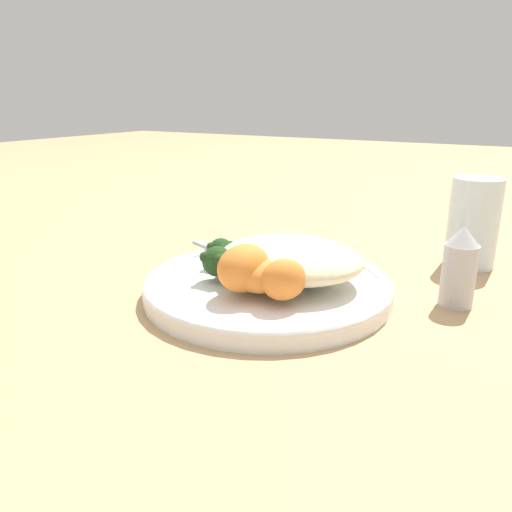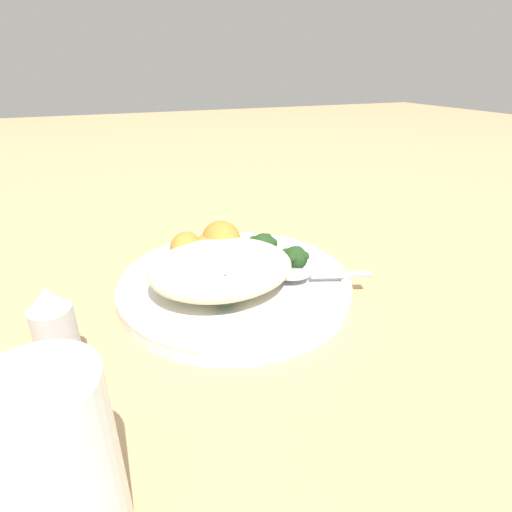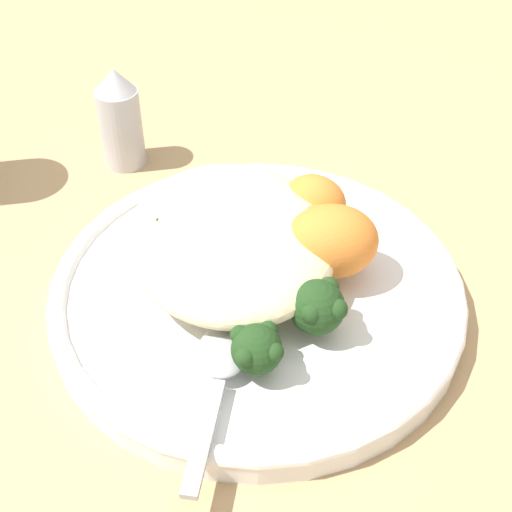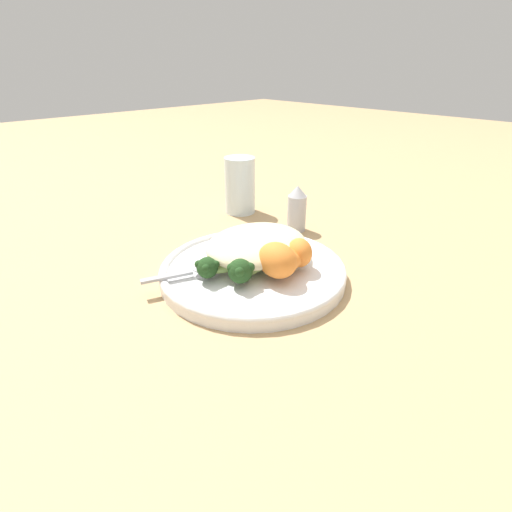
{
  "view_description": "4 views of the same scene",
  "coord_description": "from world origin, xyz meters",
  "px_view_note": "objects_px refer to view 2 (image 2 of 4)",
  "views": [
    {
      "loc": [
        -0.24,
        0.42,
        0.21
      ],
      "look_at": [
        0.02,
        -0.03,
        0.04
      ],
      "focal_mm": 35.0,
      "sensor_mm": 36.0,
      "label": 1
    },
    {
      "loc": [
        -0.13,
        -0.4,
        0.24
      ],
      "look_at": [
        0.02,
        -0.03,
        0.04
      ],
      "focal_mm": 28.0,
      "sensor_mm": 36.0,
      "label": 2
    },
    {
      "loc": [
        0.32,
        -0.09,
        0.34
      ],
      "look_at": [
        0.01,
        -0.02,
        0.05
      ],
      "focal_mm": 50.0,
      "sensor_mm": 36.0,
      "label": 3
    },
    {
      "loc": [
        0.35,
        0.35,
        0.29
      ],
      "look_at": [
        0.0,
        -0.01,
        0.04
      ],
      "focal_mm": 28.0,
      "sensor_mm": 36.0,
      "label": 4
    }
  ],
  "objects_px": {
    "broccoli_stalk_2": "(272,261)",
    "water_glass": "(57,466)",
    "spoon": "(300,274)",
    "salt_shaker": "(56,334)",
    "broccoli_stalk_0": "(220,281)",
    "plate": "(238,282)",
    "quinoa_mound": "(221,267)",
    "broccoli_stalk_1": "(242,273)",
    "broccoli_stalk_3": "(254,250)",
    "sweet_potato_chunk_2": "(186,249)",
    "sweet_potato_chunk_1": "(219,241)",
    "sweet_potato_chunk_0": "(215,249)"
  },
  "relations": [
    {
      "from": "broccoli_stalk_1",
      "to": "sweet_potato_chunk_2",
      "type": "relative_size",
      "value": 1.63
    },
    {
      "from": "broccoli_stalk_0",
      "to": "sweet_potato_chunk_2",
      "type": "distance_m",
      "value": 0.08
    },
    {
      "from": "sweet_potato_chunk_2",
      "to": "quinoa_mound",
      "type": "bearing_deg",
      "value": -68.53
    },
    {
      "from": "quinoa_mound",
      "to": "water_glass",
      "type": "bearing_deg",
      "value": -126.58
    },
    {
      "from": "broccoli_stalk_1",
      "to": "broccoli_stalk_3",
      "type": "height_order",
      "value": "broccoli_stalk_3"
    },
    {
      "from": "broccoli_stalk_2",
      "to": "salt_shaker",
      "type": "bearing_deg",
      "value": -144.95
    },
    {
      "from": "sweet_potato_chunk_0",
      "to": "salt_shaker",
      "type": "xyz_separation_m",
      "value": [
        -0.17,
        -0.11,
        0.0
      ]
    },
    {
      "from": "broccoli_stalk_2",
      "to": "sweet_potato_chunk_2",
      "type": "xyz_separation_m",
      "value": [
        -0.09,
        0.05,
        0.01
      ]
    },
    {
      "from": "broccoli_stalk_0",
      "to": "broccoli_stalk_3",
      "type": "xyz_separation_m",
      "value": [
        0.06,
        0.06,
        -0.0
      ]
    },
    {
      "from": "broccoli_stalk_0",
      "to": "broccoli_stalk_2",
      "type": "relative_size",
      "value": 1.03
    },
    {
      "from": "broccoli_stalk_0",
      "to": "sweet_potato_chunk_0",
      "type": "distance_m",
      "value": 0.08
    },
    {
      "from": "spoon",
      "to": "salt_shaker",
      "type": "distance_m",
      "value": 0.25
    },
    {
      "from": "broccoli_stalk_0",
      "to": "broccoli_stalk_1",
      "type": "relative_size",
      "value": 1.73
    },
    {
      "from": "quinoa_mound",
      "to": "spoon",
      "type": "bearing_deg",
      "value": -13.39
    },
    {
      "from": "broccoli_stalk_0",
      "to": "spoon",
      "type": "distance_m",
      "value": 0.1
    },
    {
      "from": "spoon",
      "to": "broccoli_stalk_3",
      "type": "bearing_deg",
      "value": 140.58
    },
    {
      "from": "plate",
      "to": "broccoli_stalk_0",
      "type": "height_order",
      "value": "broccoli_stalk_0"
    },
    {
      "from": "plate",
      "to": "sweet_potato_chunk_2",
      "type": "bearing_deg",
      "value": 134.99
    },
    {
      "from": "plate",
      "to": "salt_shaker",
      "type": "height_order",
      "value": "salt_shaker"
    },
    {
      "from": "spoon",
      "to": "broccoli_stalk_2",
      "type": "bearing_deg",
      "value": 149.32
    },
    {
      "from": "quinoa_mound",
      "to": "sweet_potato_chunk_1",
      "type": "bearing_deg",
      "value": 74.34
    },
    {
      "from": "quinoa_mound",
      "to": "water_glass",
      "type": "relative_size",
      "value": 1.4
    },
    {
      "from": "broccoli_stalk_2",
      "to": "broccoli_stalk_3",
      "type": "distance_m",
      "value": 0.03
    },
    {
      "from": "sweet_potato_chunk_1",
      "to": "water_glass",
      "type": "distance_m",
      "value": 0.32
    },
    {
      "from": "sweet_potato_chunk_1",
      "to": "salt_shaker",
      "type": "distance_m",
      "value": 0.22
    },
    {
      "from": "quinoa_mound",
      "to": "broccoli_stalk_0",
      "type": "relative_size",
      "value": 1.26
    },
    {
      "from": "broccoli_stalk_1",
      "to": "quinoa_mound",
      "type": "bearing_deg",
      "value": -143.18
    },
    {
      "from": "sweet_potato_chunk_1",
      "to": "spoon",
      "type": "relative_size",
      "value": 0.53
    },
    {
      "from": "broccoli_stalk_2",
      "to": "water_glass",
      "type": "bearing_deg",
      "value": -117.35
    },
    {
      "from": "salt_shaker",
      "to": "broccoli_stalk_3",
      "type": "bearing_deg",
      "value": 24.66
    },
    {
      "from": "sweet_potato_chunk_0",
      "to": "spoon",
      "type": "bearing_deg",
      "value": -43.64
    },
    {
      "from": "plate",
      "to": "water_glass",
      "type": "xyz_separation_m",
      "value": [
        -0.18,
        -0.22,
        0.04
      ]
    },
    {
      "from": "sweet_potato_chunk_2",
      "to": "salt_shaker",
      "type": "distance_m",
      "value": 0.18
    },
    {
      "from": "sweet_potato_chunk_2",
      "to": "salt_shaker",
      "type": "xyz_separation_m",
      "value": [
        -0.14,
        -0.12,
        -0.0
      ]
    },
    {
      "from": "broccoli_stalk_0",
      "to": "sweet_potato_chunk_0",
      "type": "relative_size",
      "value": 2.02
    },
    {
      "from": "broccoli_stalk_3",
      "to": "sweet_potato_chunk_0",
      "type": "relative_size",
      "value": 1.8
    },
    {
      "from": "water_glass",
      "to": "quinoa_mound",
      "type": "bearing_deg",
      "value": 53.42
    },
    {
      "from": "water_glass",
      "to": "salt_shaker",
      "type": "relative_size",
      "value": 1.33
    },
    {
      "from": "broccoli_stalk_2",
      "to": "broccoli_stalk_0",
      "type": "bearing_deg",
      "value": -141.62
    },
    {
      "from": "quinoa_mound",
      "to": "broccoli_stalk_1",
      "type": "height_order",
      "value": "quinoa_mound"
    },
    {
      "from": "broccoli_stalk_3",
      "to": "spoon",
      "type": "relative_size",
      "value": 0.99
    },
    {
      "from": "broccoli_stalk_1",
      "to": "water_glass",
      "type": "xyz_separation_m",
      "value": [
        -0.17,
        -0.2,
        0.02
      ]
    },
    {
      "from": "broccoli_stalk_2",
      "to": "sweet_potato_chunk_0",
      "type": "height_order",
      "value": "sweet_potato_chunk_0"
    },
    {
      "from": "plate",
      "to": "broccoli_stalk_0",
      "type": "distance_m",
      "value": 0.05
    },
    {
      "from": "quinoa_mound",
      "to": "salt_shaker",
      "type": "xyz_separation_m",
      "value": [
        -0.16,
        -0.06,
        -0.0
      ]
    },
    {
      "from": "sweet_potato_chunk_1",
      "to": "salt_shaker",
      "type": "bearing_deg",
      "value": -145.69
    },
    {
      "from": "quinoa_mound",
      "to": "sweet_potato_chunk_2",
      "type": "relative_size",
      "value": 3.54
    },
    {
      "from": "broccoli_stalk_2",
      "to": "quinoa_mound",
      "type": "bearing_deg",
      "value": -155.43
    },
    {
      "from": "broccoli_stalk_0",
      "to": "broccoli_stalk_3",
      "type": "bearing_deg",
      "value": 135.43
    },
    {
      "from": "sweet_potato_chunk_1",
      "to": "salt_shaker",
      "type": "relative_size",
      "value": 0.71
    }
  ]
}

